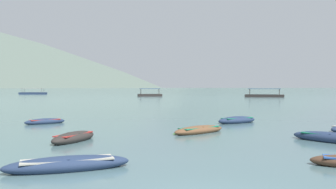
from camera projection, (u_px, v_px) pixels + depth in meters
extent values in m
plane|color=slate|center=(139.00, 88.00, 1502.55)|extent=(6000.00, 6000.00, 0.00)
cone|color=#56665B|center=(109.00, 58.00, 1656.80)|extent=(1069.28, 1069.28, 279.47)
cone|color=#4C5B56|center=(215.00, 54.00, 2006.50)|extent=(1506.34, 1506.34, 377.67)
ellipsoid|color=brown|center=(199.00, 130.00, 21.68)|extent=(3.86, 3.24, 0.56)
cube|color=#197A56|center=(199.00, 127.00, 21.68)|extent=(2.78, 2.34, 0.05)
cube|color=brown|center=(199.00, 127.00, 21.68)|extent=(0.50, 0.64, 0.04)
ellipsoid|color=navy|center=(45.00, 122.00, 27.10)|extent=(3.06, 2.41, 0.52)
cube|color=#B22D28|center=(45.00, 120.00, 27.09)|extent=(2.21, 1.73, 0.05)
cube|color=navy|center=(45.00, 119.00, 27.09)|extent=(0.40, 0.56, 0.04)
ellipsoid|color=#2D2826|center=(74.00, 138.00, 18.37)|extent=(2.40, 3.52, 0.62)
cube|color=#B22D28|center=(74.00, 134.00, 18.36)|extent=(1.73, 2.53, 0.05)
cube|color=#2D2826|center=(74.00, 133.00, 18.36)|extent=(0.71, 0.38, 0.04)
ellipsoid|color=navy|center=(333.00, 138.00, 18.08)|extent=(3.46, 4.11, 0.62)
cube|color=#197A56|center=(333.00, 135.00, 18.08)|extent=(2.49, 2.96, 0.05)
cube|color=navy|center=(333.00, 134.00, 18.08)|extent=(0.66, 0.52, 0.04)
ellipsoid|color=navy|center=(68.00, 165.00, 12.01)|extent=(4.34, 2.14, 0.59)
cube|color=#B7B2A3|center=(68.00, 159.00, 12.01)|extent=(3.12, 1.54, 0.05)
cube|color=navy|center=(68.00, 158.00, 12.01)|extent=(0.27, 0.73, 0.04)
ellipsoid|color=navy|center=(237.00, 120.00, 27.76)|extent=(3.79, 2.76, 0.64)
cube|color=#197A56|center=(237.00, 118.00, 27.76)|extent=(2.73, 1.99, 0.05)
cube|color=navy|center=(237.00, 117.00, 27.76)|extent=(0.45, 0.77, 0.04)
cube|color=#2D2826|center=(264.00, 96.00, 97.82)|extent=(11.06, 7.25, 0.90)
cylinder|color=#4C4742|center=(279.00, 92.00, 98.12)|extent=(0.10, 0.10, 1.80)
cylinder|color=#4C4742|center=(279.00, 92.00, 95.31)|extent=(0.10, 0.10, 1.80)
cylinder|color=#4C4742|center=(250.00, 92.00, 100.28)|extent=(0.10, 0.10, 1.80)
cylinder|color=#4C4742|center=(249.00, 92.00, 97.47)|extent=(0.10, 0.10, 1.80)
cube|color=#334C75|center=(264.00, 89.00, 97.78)|extent=(9.29, 6.09, 0.12)
cube|color=#2D2826|center=(150.00, 95.00, 105.05)|extent=(7.28, 3.02, 0.90)
cylinder|color=#4C4742|center=(158.00, 92.00, 106.38)|extent=(0.10, 0.10, 1.80)
cylinder|color=#4C4742|center=(159.00, 92.00, 104.69)|extent=(0.10, 0.10, 1.80)
cylinder|color=#4C4742|center=(140.00, 92.00, 105.37)|extent=(0.10, 0.10, 1.80)
cylinder|color=#4C4742|center=(141.00, 92.00, 103.68)|extent=(0.10, 0.10, 1.80)
cube|color=#334C75|center=(150.00, 89.00, 105.01)|extent=(6.11, 2.54, 0.12)
cube|color=navy|center=(33.00, 94.00, 136.36)|extent=(9.83, 4.12, 0.90)
cylinder|color=#4C4742|center=(44.00, 91.00, 137.85)|extent=(0.10, 0.10, 1.80)
cylinder|color=#4C4742|center=(42.00, 91.00, 135.07)|extent=(0.10, 0.10, 1.80)
cylinder|color=#4C4742|center=(25.00, 91.00, 137.60)|extent=(0.10, 0.10, 1.80)
cylinder|color=#4C4742|center=(22.00, 91.00, 134.82)|extent=(0.10, 0.10, 1.80)
cube|color=#9E998E|center=(33.00, 88.00, 136.31)|extent=(8.26, 3.46, 0.12)
ellipsoid|color=#38662D|center=(191.00, 132.00, 21.90)|extent=(3.07, 2.78, 0.14)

